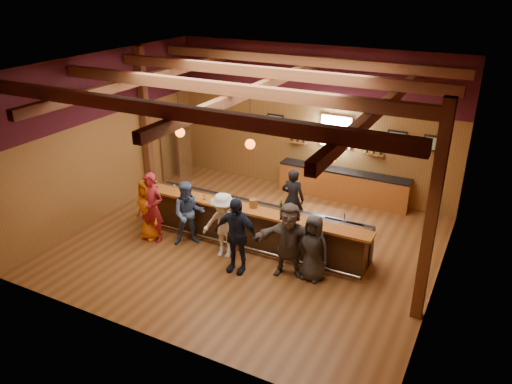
% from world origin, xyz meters
% --- Properties ---
extents(room, '(9.04, 9.00, 4.52)m').
position_xyz_m(room, '(0.00, 0.06, 3.21)').
color(room, brown).
rests_on(room, ground).
extents(bar_counter, '(6.30, 1.07, 1.11)m').
position_xyz_m(bar_counter, '(0.02, 0.15, 0.52)').
color(bar_counter, black).
rests_on(bar_counter, ground).
extents(back_bar_cabinet, '(4.00, 0.52, 0.95)m').
position_xyz_m(back_bar_cabinet, '(1.20, 3.72, 0.48)').
color(back_bar_cabinet, brown).
rests_on(back_bar_cabinet, ground).
extents(window, '(0.95, 0.09, 0.95)m').
position_xyz_m(window, '(0.80, 3.95, 2.05)').
color(window, silver).
rests_on(window, room).
extents(framed_pictures, '(5.35, 0.05, 0.45)m').
position_xyz_m(framed_pictures, '(1.67, 3.94, 2.10)').
color(framed_pictures, black).
rests_on(framed_pictures, room).
extents(wine_shelves, '(3.00, 0.18, 0.30)m').
position_xyz_m(wine_shelves, '(0.80, 3.88, 1.62)').
color(wine_shelves, brown).
rests_on(wine_shelves, room).
extents(pendant_lights, '(4.24, 0.24, 1.37)m').
position_xyz_m(pendant_lights, '(0.00, 0.00, 2.71)').
color(pendant_lights, black).
rests_on(pendant_lights, room).
extents(stainless_fridge, '(0.70, 0.70, 1.80)m').
position_xyz_m(stainless_fridge, '(-4.10, 2.60, 0.90)').
color(stainless_fridge, silver).
rests_on(stainless_fridge, ground).
extents(customer_orange, '(0.91, 0.70, 1.64)m').
position_xyz_m(customer_orange, '(-2.49, -0.88, 0.82)').
color(customer_orange, orange).
rests_on(customer_orange, ground).
extents(customer_redvest, '(0.70, 0.48, 1.85)m').
position_xyz_m(customer_redvest, '(-2.33, -0.94, 0.92)').
color(customer_redvest, maroon).
rests_on(customer_redvest, ground).
extents(customer_denim, '(1.04, 1.00, 1.69)m').
position_xyz_m(customer_denim, '(-1.41, -0.66, 0.85)').
color(customer_denim, '#425785').
rests_on(customer_denim, ground).
extents(customer_white, '(1.13, 0.71, 1.67)m').
position_xyz_m(customer_white, '(-0.32, -0.79, 0.84)').
color(customer_white, silver).
rests_on(customer_white, ground).
extents(customer_navy, '(1.10, 0.49, 1.86)m').
position_xyz_m(customer_navy, '(0.27, -1.21, 0.93)').
color(customer_navy, black).
rests_on(customer_navy, ground).
extents(customer_brown, '(1.74, 1.01, 1.79)m').
position_xyz_m(customer_brown, '(1.40, -0.80, 0.89)').
color(customer_brown, '#4E443E').
rests_on(customer_brown, ground).
extents(customer_dark, '(0.82, 0.57, 1.58)m').
position_xyz_m(customer_dark, '(1.96, -0.72, 0.79)').
color(customer_dark, '#2B2A2D').
rests_on(customer_dark, ground).
extents(bartender, '(0.66, 0.47, 1.72)m').
position_xyz_m(bartender, '(0.58, 1.32, 0.86)').
color(bartender, black).
rests_on(bartender, ground).
extents(ice_bucket, '(0.20, 0.20, 0.22)m').
position_xyz_m(ice_bucket, '(0.12, -0.07, 1.22)').
color(ice_bucket, brown).
rests_on(ice_bucket, bar_counter).
extents(bottle_a, '(0.07, 0.07, 0.32)m').
position_xyz_m(bottle_a, '(0.84, -0.02, 1.23)').
color(bottle_a, black).
rests_on(bottle_a, bar_counter).
extents(bottle_b, '(0.08, 0.08, 0.38)m').
position_xyz_m(bottle_b, '(1.09, -0.02, 1.26)').
color(bottle_b, black).
rests_on(bottle_b, bar_counter).
extents(glass_a, '(0.08, 0.08, 0.18)m').
position_xyz_m(glass_a, '(-2.77, -0.15, 1.24)').
color(glass_a, silver).
rests_on(glass_a, bar_counter).
extents(glass_b, '(0.08, 0.08, 0.19)m').
position_xyz_m(glass_b, '(-2.19, -0.15, 1.24)').
color(glass_b, silver).
rests_on(glass_b, bar_counter).
extents(glass_c, '(0.09, 0.09, 0.20)m').
position_xyz_m(glass_c, '(-1.72, -0.14, 1.25)').
color(glass_c, silver).
rests_on(glass_c, bar_counter).
extents(glass_d, '(0.07, 0.07, 0.16)m').
position_xyz_m(glass_d, '(-1.20, -0.25, 1.22)').
color(glass_d, silver).
rests_on(glass_d, bar_counter).
extents(glass_e, '(0.08, 0.08, 0.17)m').
position_xyz_m(glass_e, '(-0.37, -0.12, 1.23)').
color(glass_e, silver).
rests_on(glass_e, bar_counter).
extents(glass_f, '(0.08, 0.08, 0.18)m').
position_xyz_m(glass_f, '(1.03, -0.17, 1.24)').
color(glass_f, silver).
rests_on(glass_f, bar_counter).
extents(glass_g, '(0.08, 0.08, 0.18)m').
position_xyz_m(glass_g, '(1.30, -0.08, 1.24)').
color(glass_g, silver).
rests_on(glass_g, bar_counter).
extents(glass_h, '(0.08, 0.08, 0.19)m').
position_xyz_m(glass_h, '(1.90, -0.18, 1.25)').
color(glass_h, silver).
rests_on(glass_h, bar_counter).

